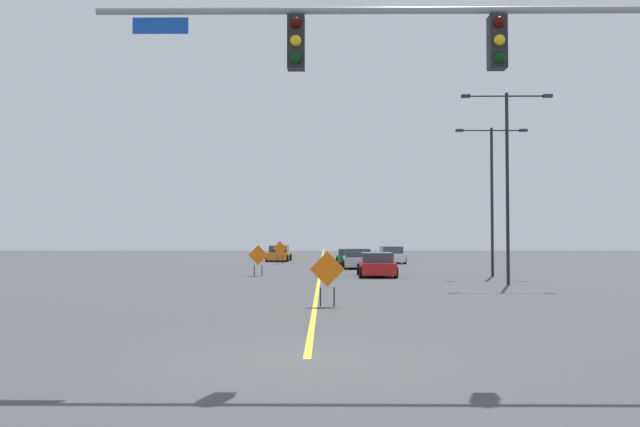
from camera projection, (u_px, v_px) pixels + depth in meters
ground at (307, 359)px, 12.56m from camera, size 166.21×166.21×0.00m
road_centre_stripe at (322, 261)px, 58.71m from camera, size 0.16×92.34×0.01m
traffic_signal_assembly at (501, 78)px, 12.69m from camera, size 11.94×0.44×7.36m
street_lamp_far_left at (507, 171)px, 31.25m from camera, size 4.39×0.24×9.25m
street_lamp_mid_right at (492, 188)px, 37.44m from camera, size 4.13×0.24×8.58m
construction_sign_median_far at (258, 257)px, 37.92m from camera, size 1.16×0.09×1.79m
construction_sign_left_lane at (280, 249)px, 53.26m from camera, size 1.18×0.11×1.87m
construction_sign_right_shoulder at (327, 272)px, 21.90m from camera, size 1.19×0.09×1.84m
car_orange_distant at (279, 254)px, 58.50m from camera, size 2.17×3.97×1.41m
car_white_near at (391, 255)px, 54.60m from camera, size 2.19×4.44×1.41m
car_silver_mid at (357, 259)px, 46.21m from camera, size 2.14×4.33×1.40m
car_red_far at (377, 265)px, 37.55m from camera, size 2.15×4.56×1.37m
car_green_approaching at (349, 257)px, 53.11m from camera, size 2.23×3.99×1.23m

